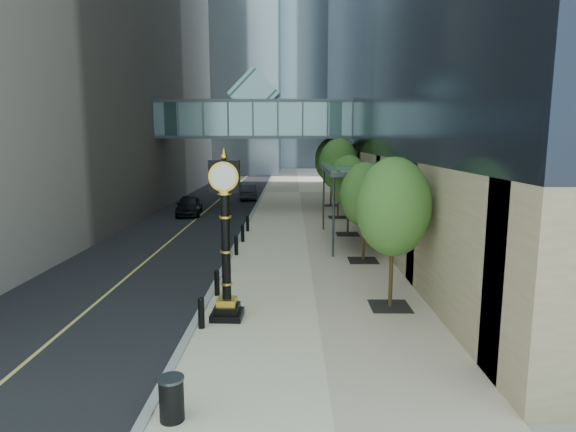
% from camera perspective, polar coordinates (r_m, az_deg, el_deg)
% --- Properties ---
extents(ground, '(320.00, 320.00, 0.00)m').
position_cam_1_polar(ground, '(14.56, -0.06, -14.88)').
color(ground, gray).
rests_on(ground, ground).
extents(road, '(8.00, 180.00, 0.02)m').
position_cam_1_polar(road, '(54.10, -7.14, 2.79)').
color(road, black).
rests_on(road, ground).
extents(sidewalk, '(8.00, 180.00, 0.06)m').
position_cam_1_polar(sidewalk, '(53.63, 1.37, 2.83)').
color(sidewalk, beige).
rests_on(sidewalk, ground).
extents(curb, '(0.25, 180.00, 0.07)m').
position_cam_1_polar(curb, '(53.71, -2.90, 2.83)').
color(curb, gray).
rests_on(curb, ground).
extents(distant_tower_c, '(22.00, 22.00, 65.00)m').
position_cam_1_polar(distant_tower_c, '(136.06, -2.30, 20.40)').
color(distant_tower_c, '#9DB2C6').
rests_on(distant_tower_c, ground).
extents(skywalk, '(17.00, 4.20, 5.80)m').
position_cam_1_polar(skywalk, '(41.45, -3.96, 11.59)').
color(skywalk, slate).
rests_on(skywalk, ground).
extents(entrance_canopy, '(3.00, 8.00, 4.38)m').
position_cam_1_polar(entrance_canopy, '(27.56, 7.47, 5.46)').
color(entrance_canopy, '#383F44').
rests_on(entrance_canopy, ground).
extents(bollard_row, '(0.20, 16.20, 0.90)m').
position_cam_1_polar(bollard_row, '(23.12, -6.60, -4.47)').
color(bollard_row, black).
rests_on(bollard_row, sidewalk).
extents(street_trees, '(2.89, 28.73, 5.95)m').
position_cam_1_polar(street_trees, '(31.42, 6.82, 5.13)').
color(street_trees, black).
rests_on(street_trees, sidewalk).
extents(street_clock, '(1.05, 1.05, 5.43)m').
position_cam_1_polar(street_clock, '(15.71, -7.37, -3.86)').
color(street_clock, black).
rests_on(street_clock, sidewalk).
extents(trash_bin, '(0.53, 0.53, 0.90)m').
position_cam_1_polar(trash_bin, '(11.07, -13.63, -20.43)').
color(trash_bin, black).
rests_on(trash_bin, sidewalk).
extents(pedestrian, '(0.67, 0.56, 1.58)m').
position_cam_1_polar(pedestrian, '(27.38, 9.64, -1.67)').
color(pedestrian, '#AEAB9F').
rests_on(pedestrian, sidewalk).
extents(car_near, '(2.37, 4.75, 1.55)m').
position_cam_1_polar(car_near, '(38.38, -11.64, 1.27)').
color(car_near, black).
rests_on(car_near, road).
extents(car_far, '(2.08, 4.64, 1.48)m').
position_cam_1_polar(car_far, '(47.56, -4.79, 2.88)').
color(car_far, black).
rests_on(car_far, road).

